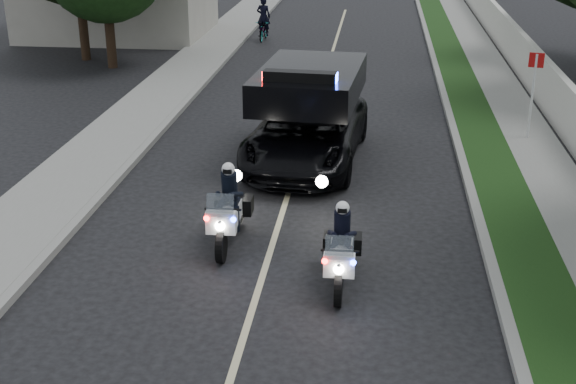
% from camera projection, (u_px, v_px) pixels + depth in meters
% --- Properties ---
extents(curb_right, '(0.20, 60.00, 0.15)m').
position_uv_depth(curb_right, '(462.00, 160.00, 19.24)').
color(curb_right, gray).
rests_on(curb_right, ground).
extents(grass_verge, '(1.20, 60.00, 0.16)m').
position_uv_depth(grass_verge, '(490.00, 161.00, 19.16)').
color(grass_verge, '#193814').
rests_on(grass_verge, ground).
extents(sidewalk_right, '(1.40, 60.00, 0.16)m').
position_uv_depth(sidewalk_right, '(544.00, 163.00, 19.02)').
color(sidewalk_right, gray).
rests_on(sidewalk_right, ground).
extents(curb_left, '(0.20, 60.00, 0.15)m').
position_uv_depth(curb_left, '(145.00, 148.00, 20.12)').
color(curb_left, gray).
rests_on(curb_left, ground).
extents(sidewalk_left, '(2.00, 60.00, 0.16)m').
position_uv_depth(sidewalk_left, '(104.00, 146.00, 20.24)').
color(sidewalk_left, gray).
rests_on(sidewalk_left, ground).
extents(lane_marking, '(0.12, 50.00, 0.01)m').
position_uv_depth(lane_marking, '(300.00, 157.00, 19.71)').
color(lane_marking, '#BFB78C').
rests_on(lane_marking, ground).
extents(police_moto_left, '(0.70, 1.92, 1.62)m').
position_uv_depth(police_moto_left, '(229.00, 243.00, 14.98)').
color(police_moto_left, silver).
rests_on(police_moto_left, ground).
extents(police_moto_right, '(0.63, 1.78, 1.51)m').
position_uv_depth(police_moto_right, '(340.00, 283.00, 13.46)').
color(police_moto_right, white).
rests_on(police_moto_right, ground).
extents(police_suv, '(3.02, 5.80, 2.73)m').
position_uv_depth(police_suv, '(307.00, 161.00, 19.38)').
color(police_suv, black).
rests_on(police_suv, ground).
extents(bicycle, '(0.63, 1.67, 0.86)m').
position_uv_depth(bicycle, '(264.00, 40.00, 34.45)').
color(bicycle, black).
rests_on(bicycle, ground).
extents(cyclist, '(0.63, 0.44, 1.68)m').
position_uv_depth(cyclist, '(264.00, 40.00, 34.45)').
color(cyclist, black).
rests_on(cyclist, ground).
extents(sign_post, '(0.48, 0.48, 2.54)m').
position_uv_depth(sign_post, '(526.00, 143.00, 20.77)').
color(sign_post, '#A30B1F').
rests_on(sign_post, ground).
extents(tree_left_near, '(5.01, 5.01, 7.86)m').
position_uv_depth(tree_left_near, '(113.00, 68.00, 29.29)').
color(tree_left_near, '#193D14').
rests_on(tree_left_near, ground).
extents(tree_left_far, '(7.65, 7.65, 9.71)m').
position_uv_depth(tree_left_far, '(87.00, 60.00, 30.60)').
color(tree_left_far, black).
rests_on(tree_left_far, ground).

